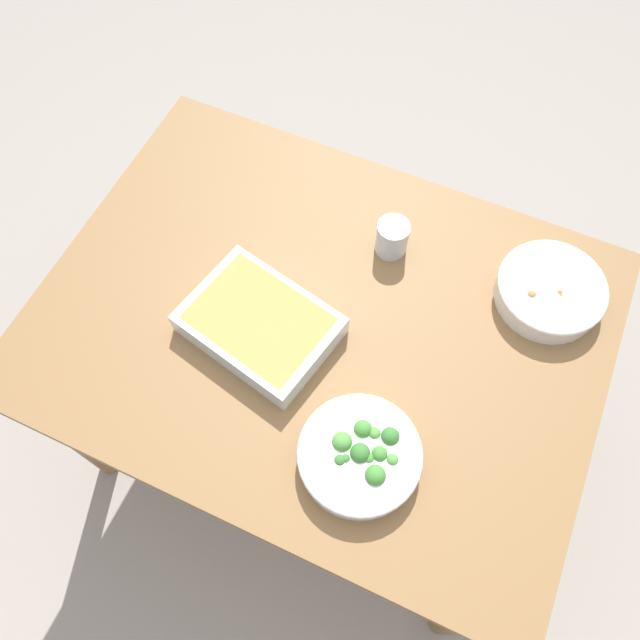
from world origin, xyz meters
name	(u,v)px	position (x,y,z in m)	size (l,w,h in m)	color
ground_plane	(320,423)	(0.00, 0.00, 0.00)	(6.00, 6.00, 0.00)	#9E9389
dining_table	(320,338)	(0.00, 0.00, 0.65)	(1.20, 0.90, 0.74)	olive
stew_bowl	(550,291)	(0.43, 0.25, 0.77)	(0.23, 0.23, 0.06)	silver
broccoli_bowl	(360,455)	(0.19, -0.24, 0.77)	(0.24, 0.24, 0.07)	silver
baking_dish	(260,324)	(-0.10, -0.07, 0.77)	(0.34, 0.28, 0.06)	silver
drink_cup	(392,239)	(0.07, 0.23, 0.78)	(0.07, 0.07, 0.08)	#B2BCC6
spoon_by_stew	(557,313)	(0.46, 0.22, 0.74)	(0.15, 0.13, 0.01)	silver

